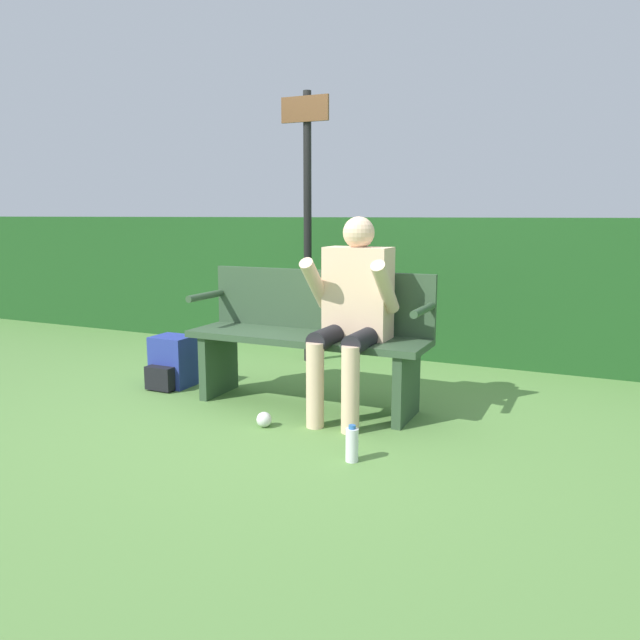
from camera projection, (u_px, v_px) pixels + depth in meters
name	position (u px, v px, depth m)	size (l,w,h in m)	color
ground_plane	(306.00, 406.00, 4.29)	(40.00, 40.00, 0.00)	#5B8942
hedge_back	(396.00, 285.00, 5.92)	(12.00, 0.59, 1.27)	#1E4C1E
park_bench	(310.00, 335.00, 4.26)	(1.66, 0.46, 0.92)	#334C33
person_seated	(353.00, 305.00, 3.97)	(0.56, 0.58, 1.29)	beige
backpack	(172.00, 363.00, 4.75)	(0.29, 0.33, 0.39)	#283893
water_bottle	(352.00, 444.00, 3.31)	(0.07, 0.07, 0.20)	white
signpost	(307.00, 211.00, 5.39)	(0.44, 0.09, 2.33)	black
parked_car	(280.00, 245.00, 14.88)	(4.14, 2.59, 1.22)	#2D4784
litter_crumple	(264.00, 419.00, 3.85)	(0.09, 0.09, 0.09)	silver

